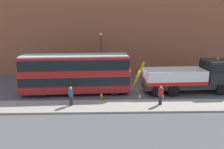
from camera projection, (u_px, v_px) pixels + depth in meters
The scene contains 11 objects.
ground_plane at pixel (135, 91), 23.93m from camera, with size 120.00×120.00×0.00m, color #4C4C51.
near_kerb at pixel (141, 106), 19.85m from camera, with size 60.00×2.80×0.15m, color gray.
building_facade at pixel (129, 15), 29.74m from camera, with size 60.00×1.50×16.00m.
recovery_tow_truck at pixel (191, 76), 23.28m from camera, with size 10.20×3.08×3.67m.
double_decker_bus at pixel (76, 73), 22.83m from camera, with size 11.14×3.10×4.06m.
pedestrian_onlooker at pixel (71, 96), 19.60m from camera, with size 0.43×0.48×1.71m.
pedestrian_bystander at pixel (161, 96), 19.78m from camera, with size 0.47×0.40×1.71m.
traffic_cone_near_bus at pixel (101, 96), 21.68m from camera, with size 0.36×0.36×0.72m.
traffic_cone_midway at pixel (140, 97), 21.36m from camera, with size 0.36×0.36×0.72m.
traffic_cone_near_truck at pixel (163, 96), 21.45m from camera, with size 0.36×0.36×0.72m.
street_lamp at pixel (101, 51), 28.65m from camera, with size 0.36×0.36×5.83m.
Camera 1 is at (-3.10, -22.67, 7.68)m, focal length 35.89 mm.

